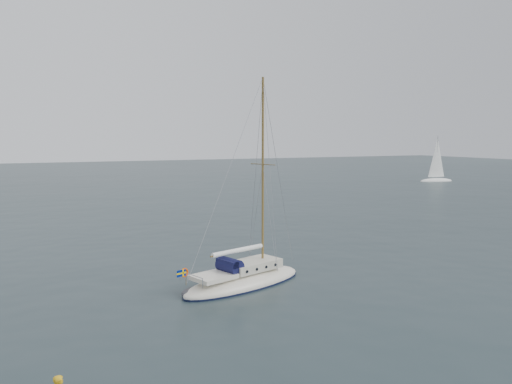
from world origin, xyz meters
name	(u,v)px	position (x,y,z in m)	size (l,w,h in m)	color
ground	(301,279)	(0.00, 0.00, 0.00)	(300.00, 300.00, 0.00)	black
sailboat	(244,269)	(-3.45, 0.32, 0.91)	(8.44, 2.53, 12.02)	white
dinghy	(209,291)	(-5.77, -0.36, 0.19)	(2.97, 1.34, 0.43)	#444449
distant_yacht_b	(437,161)	(55.02, 45.21, 3.83)	(6.77, 3.61, 8.97)	white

